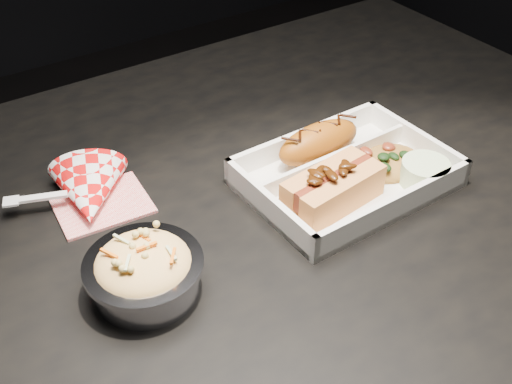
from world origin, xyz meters
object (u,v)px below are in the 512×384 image
(dining_table, at_px, (243,252))
(hotdog, at_px, (333,186))
(fried_pastry, at_px, (319,142))
(foil_coleslaw_cup, at_px, (144,270))
(food_tray, at_px, (345,177))
(napkin_fork, at_px, (89,193))

(dining_table, height_order, hotdog, hotdog)
(fried_pastry, relative_size, foil_coleslaw_cup, 1.01)
(food_tray, height_order, hotdog, hotdog)
(dining_table, bearing_deg, napkin_fork, 149.11)
(dining_table, bearing_deg, foil_coleslaw_cup, -156.39)
(dining_table, bearing_deg, food_tray, -20.07)
(dining_table, bearing_deg, hotdog, -42.15)
(food_tray, relative_size, napkin_fork, 1.54)
(foil_coleslaw_cup, distance_m, napkin_fork, 0.17)
(dining_table, distance_m, foil_coleslaw_cup, 0.22)
(dining_table, distance_m, napkin_fork, 0.21)
(foil_coleslaw_cup, bearing_deg, hotdog, -0.22)
(foil_coleslaw_cup, relative_size, napkin_fork, 0.75)
(hotdog, height_order, foil_coleslaw_cup, foil_coleslaw_cup)
(food_tray, bearing_deg, dining_table, 158.95)
(dining_table, xyz_separation_m, napkin_fork, (-0.16, 0.09, 0.11))
(food_tray, distance_m, hotdog, 0.06)
(food_tray, relative_size, fried_pastry, 2.03)
(hotdog, height_order, napkin_fork, napkin_fork)
(food_tray, relative_size, hotdog, 1.98)
(fried_pastry, bearing_deg, hotdog, -117.78)
(fried_pastry, xyz_separation_m, foil_coleslaw_cup, (-0.29, -0.08, -0.00))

